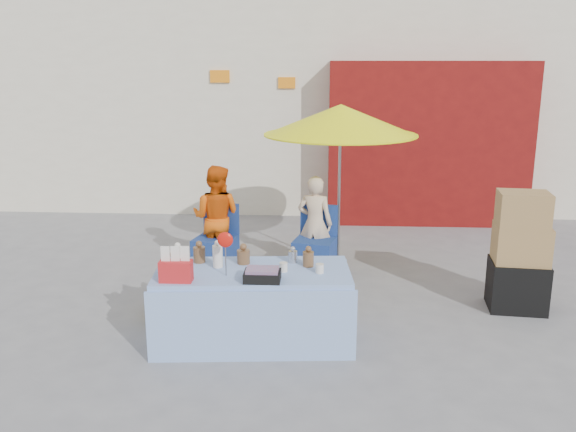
# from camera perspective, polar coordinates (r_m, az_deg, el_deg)

# --- Properties ---
(ground) EXTENTS (80.00, 80.00, 0.00)m
(ground) POSITION_cam_1_polar(r_m,az_deg,el_deg) (6.27, -1.67, -10.24)
(ground) COLOR slate
(ground) RESTS_ON ground
(backdrop) EXTENTS (14.00, 8.00, 7.80)m
(backdrop) POSITION_cam_1_polar(r_m,az_deg,el_deg) (13.20, 3.49, 16.51)
(backdrop) COLOR silver
(backdrop) RESTS_ON ground
(market_table) EXTENTS (1.92, 1.01, 1.12)m
(market_table) POSITION_cam_1_polar(r_m,az_deg,el_deg) (5.84, -3.34, -8.28)
(market_table) COLOR #83A0D2
(market_table) RESTS_ON ground
(chair_left) EXTENTS (0.57, 0.57, 0.85)m
(chair_left) POSITION_cam_1_polar(r_m,az_deg,el_deg) (7.77, -6.76, -3.38)
(chair_left) COLOR navy
(chair_left) RESTS_ON ground
(chair_right) EXTENTS (0.57, 0.57, 0.85)m
(chair_right) POSITION_cam_1_polar(r_m,az_deg,el_deg) (7.65, 2.51, -3.56)
(chair_right) COLOR navy
(chair_right) RESTS_ON ground
(vendor_orange) EXTENTS (0.75, 0.64, 1.34)m
(vendor_orange) POSITION_cam_1_polar(r_m,az_deg,el_deg) (7.78, -6.71, -0.15)
(vendor_orange) COLOR #E1560B
(vendor_orange) RESTS_ON ground
(vendor_beige) EXTENTS (0.50, 0.39, 1.23)m
(vendor_beige) POSITION_cam_1_polar(r_m,az_deg,el_deg) (7.68, 2.53, -0.72)
(vendor_beige) COLOR beige
(vendor_beige) RESTS_ON ground
(umbrella) EXTENTS (1.90, 1.90, 2.09)m
(umbrella) POSITION_cam_1_polar(r_m,az_deg,el_deg) (7.60, 4.95, 8.90)
(umbrella) COLOR gray
(umbrella) RESTS_ON ground
(box_stack) EXTENTS (0.63, 0.53, 1.29)m
(box_stack) POSITION_cam_1_polar(r_m,az_deg,el_deg) (6.93, 20.86, -3.52)
(box_stack) COLOR black
(box_stack) RESTS_ON ground
(tarp_bundle) EXTENTS (0.88, 0.81, 0.32)m
(tarp_bundle) POSITION_cam_1_polar(r_m,az_deg,el_deg) (6.56, -10.08, -7.81)
(tarp_bundle) COLOR yellow
(tarp_bundle) RESTS_ON ground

